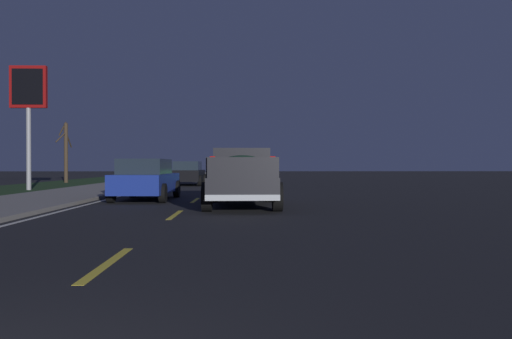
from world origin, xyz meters
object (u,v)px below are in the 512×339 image
object	(u,v)px
pickup_truck	(242,176)
bare_tree_far	(66,151)
sedan_blue	(146,179)
sedan_green	(243,172)
sedan_black	(188,173)
gas_price_sign	(28,97)

from	to	relation	value
pickup_truck	bare_tree_far	bearing A→B (deg)	31.91
bare_tree_far	sedan_blue	bearing A→B (deg)	-152.49
sedan_green	bare_tree_far	distance (m)	13.38
sedan_green	bare_tree_far	xyz separation A→B (m)	(1.98, 13.14, 1.55)
pickup_truck	sedan_black	bearing A→B (deg)	12.28
sedan_green	sedan_blue	world-z (taller)	same
pickup_truck	sedan_green	bearing A→B (deg)	-0.08
sedan_black	bare_tree_far	world-z (taller)	bare_tree_far
sedan_black	sedan_green	bearing A→B (deg)	-53.46
sedan_black	gas_price_sign	bearing A→B (deg)	128.51
gas_price_sign	bare_tree_far	distance (m)	11.18
pickup_truck	sedan_blue	bearing A→B (deg)	52.09
gas_price_sign	bare_tree_far	world-z (taller)	gas_price_sign
sedan_green	sedan_black	world-z (taller)	same
sedan_black	sedan_blue	xyz separation A→B (m)	(-13.60, 0.04, 0.00)
pickup_truck	sedan_black	world-z (taller)	pickup_truck
pickup_truck	sedan_green	size ratio (longest dim) A/B	1.24
pickup_truck	sedan_green	world-z (taller)	pickup_truck
sedan_green	pickup_truck	bearing A→B (deg)	179.92
sedan_black	sedan_blue	world-z (taller)	same
sedan_green	sedan_blue	bearing A→B (deg)	167.40
sedan_black	sedan_blue	distance (m)	13.60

